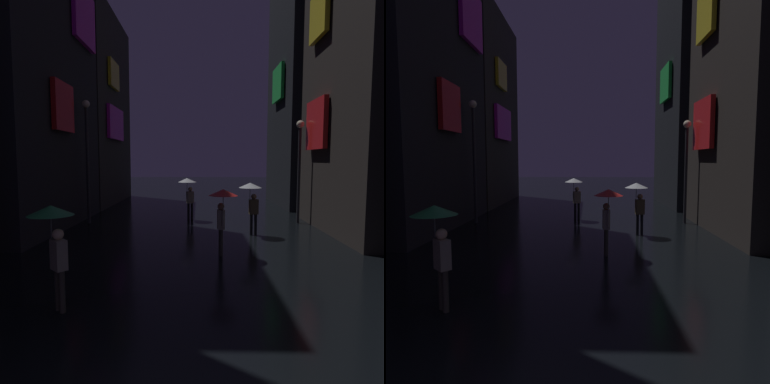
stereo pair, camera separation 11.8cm
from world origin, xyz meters
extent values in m
cube|color=#232328|center=(-7.50, 13.38, 8.89)|extent=(4.00, 8.76, 17.78)
cube|color=red|center=(-5.35, 12.51, 5.20)|extent=(0.20, 1.90, 1.99)
cube|color=#F226D8|center=(-5.35, 15.50, 9.96)|extent=(0.20, 2.85, 2.64)
cube|color=#33302D|center=(-7.50, 22.45, 6.47)|extent=(4.00, 8.91, 12.94)
cube|color=#F226D8|center=(-5.35, 21.46, 5.45)|extent=(0.20, 3.71, 2.12)
cube|color=yellow|center=(-5.35, 21.19, 8.59)|extent=(0.20, 2.22, 1.73)
cube|color=red|center=(5.35, 13.39, 4.55)|extent=(0.20, 2.22, 2.15)
cube|color=yellow|center=(5.35, 13.50, 9.15)|extent=(0.20, 1.94, 1.96)
cube|color=black|center=(7.50, 21.52, 11.53)|extent=(4.00, 7.05, 23.07)
cube|color=#26E54C|center=(5.35, 20.99, 7.92)|extent=(0.20, 2.49, 2.19)
cylinder|color=black|center=(-0.09, 15.38, 0.42)|extent=(0.12, 0.12, 0.85)
cylinder|color=black|center=(-0.27, 15.33, 0.42)|extent=(0.12, 0.12, 0.85)
cube|color=gray|center=(-0.18, 15.36, 1.15)|extent=(0.39, 0.31, 0.60)
sphere|color=beige|center=(-0.18, 15.36, 1.56)|extent=(0.22, 0.22, 0.22)
cylinder|color=gray|center=(-0.34, 15.25, 1.20)|extent=(0.09, 0.09, 0.50)
cylinder|color=slate|center=(-0.34, 15.25, 1.53)|extent=(0.02, 0.02, 0.77)
cone|color=silver|center=(-0.34, 15.25, 2.02)|extent=(0.90, 0.90, 0.20)
cylinder|color=black|center=(2.54, 11.89, 0.42)|extent=(0.12, 0.12, 0.85)
cylinder|color=black|center=(2.37, 11.85, 0.42)|extent=(0.12, 0.12, 0.85)
cube|color=brown|center=(2.45, 11.87, 1.15)|extent=(0.38, 0.29, 0.60)
sphere|color=#9E7051|center=(2.45, 11.87, 1.56)|extent=(0.22, 0.22, 0.22)
cylinder|color=brown|center=(2.29, 11.78, 1.20)|extent=(0.09, 0.09, 0.50)
cylinder|color=slate|center=(2.29, 11.78, 1.53)|extent=(0.02, 0.02, 0.77)
cone|color=silver|center=(2.29, 11.78, 2.02)|extent=(0.90, 0.90, 0.20)
cylinder|color=#38332D|center=(0.96, 9.01, 0.42)|extent=(0.12, 0.12, 0.85)
cylinder|color=#38332D|center=(0.96, 8.83, 0.42)|extent=(0.12, 0.12, 0.85)
cube|color=gray|center=(0.96, 8.92, 1.15)|extent=(0.23, 0.34, 0.60)
sphere|color=#9E7051|center=(0.96, 8.92, 1.56)|extent=(0.22, 0.22, 0.22)
cylinder|color=gray|center=(1.02, 8.74, 1.20)|extent=(0.09, 0.09, 0.50)
cylinder|color=slate|center=(1.02, 8.74, 1.53)|extent=(0.02, 0.02, 0.77)
cone|color=red|center=(1.02, 8.74, 2.02)|extent=(0.90, 0.90, 0.20)
cylinder|color=#38332D|center=(-2.42, 4.73, 0.42)|extent=(0.12, 0.12, 0.85)
cylinder|color=#38332D|center=(-2.55, 4.85, 0.42)|extent=(0.12, 0.12, 0.85)
cube|color=gray|center=(-2.48, 4.79, 1.15)|extent=(0.40, 0.39, 0.60)
sphere|color=beige|center=(-2.48, 4.79, 1.56)|extent=(0.22, 0.22, 0.22)
cylinder|color=gray|center=(-2.65, 4.88, 1.20)|extent=(0.09, 0.09, 0.50)
cylinder|color=slate|center=(-2.65, 4.88, 1.53)|extent=(0.02, 0.02, 0.77)
cone|color=green|center=(-2.65, 4.88, 2.02)|extent=(0.90, 0.90, 0.20)
cylinder|color=#2D2D33|center=(5.00, 14.57, 2.25)|extent=(0.14, 0.14, 4.50)
sphere|color=#F9EFCC|center=(5.00, 14.57, 4.68)|extent=(0.36, 0.36, 0.36)
cylinder|color=#2D2D33|center=(-5.00, 14.34, 2.72)|extent=(0.14, 0.14, 5.43)
sphere|color=#F9EFCC|center=(-5.00, 14.34, 5.61)|extent=(0.36, 0.36, 0.36)
camera|label=1|loc=(0.29, -1.73, 3.00)|focal=32.00mm
camera|label=2|loc=(0.40, -1.72, 3.00)|focal=32.00mm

